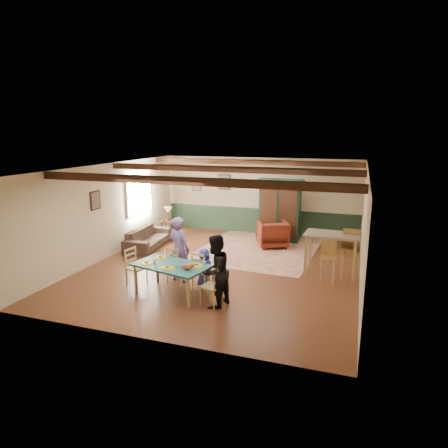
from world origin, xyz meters
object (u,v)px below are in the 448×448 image
(dining_chair_far_left, at_px, (177,264))
(person_man, at_px, (179,249))
(counter_table, at_px, (331,255))
(bar_stool_right, at_px, (350,255))
(dining_chair_far_right, at_px, (203,270))
(sofa, at_px, (148,238))
(bar_stool_left, at_px, (328,263))
(end_table, at_px, (169,229))
(armoire, at_px, (280,210))
(dining_chair_end_left, at_px, (136,267))
(dining_table, at_px, (172,280))
(dining_chair_end_right, at_px, (211,285))
(person_child, at_px, (204,268))
(cat, at_px, (187,266))
(armchair, at_px, (273,234))
(table_lamp, at_px, (168,214))
(person_woman, at_px, (215,271))

(dining_chair_far_left, relative_size, person_man, 0.55)
(counter_table, relative_size, bar_stool_right, 1.08)
(dining_chair_far_right, relative_size, counter_table, 0.67)
(dining_chair_far_left, height_order, dining_chair_far_right, same)
(person_man, bearing_deg, bar_stool_right, -146.07)
(sofa, bearing_deg, counter_table, -104.23)
(person_man, bearing_deg, bar_stool_left, -151.31)
(end_table, xyz_separation_m, counter_table, (5.66, -2.26, 0.29))
(bar_stool_right, bearing_deg, armoire, 129.50)
(dining_chair_far_right, bearing_deg, dining_chair_end_left, 24.92)
(end_table, bearing_deg, bar_stool_left, -26.81)
(dining_table, distance_m, dining_chair_end_right, 1.08)
(end_table, distance_m, counter_table, 6.10)
(person_child, distance_m, bar_stool_right, 3.60)
(bar_stool_right, bearing_deg, sofa, 173.25)
(cat, bearing_deg, person_man, 136.55)
(dining_chair_end_right, distance_m, cat, 0.66)
(armchair, bearing_deg, end_table, -26.87)
(table_lamp, distance_m, counter_table, 6.10)
(dining_chair_far_left, bearing_deg, end_table, -47.25)
(dining_chair_far_right, distance_m, bar_stool_left, 2.98)
(person_man, xyz_separation_m, table_lamp, (-2.19, 3.79, -0.02))
(person_man, xyz_separation_m, person_woman, (1.33, -1.09, -0.04))
(cat, relative_size, sofa, 0.16)
(dining_chair_far_right, xyz_separation_m, dining_chair_end_right, (0.53, -0.82, 0.00))
(dining_chair_end_right, xyz_separation_m, end_table, (-3.43, 4.85, -0.17))
(dining_chair_far_right, height_order, cat, dining_chair_far_right)
(dining_table, relative_size, table_lamp, 3.41)
(counter_table, bearing_deg, dining_table, -144.50)
(bar_stool_right, bearing_deg, table_lamp, 160.88)
(sofa, xyz_separation_m, bar_stool_right, (6.12, -0.90, 0.31))
(cat, distance_m, counter_table, 3.80)
(cat, relative_size, table_lamp, 0.68)
(dining_chair_end_left, height_order, table_lamp, table_lamp)
(table_lamp, height_order, bar_stool_left, bar_stool_left)
(bar_stool_left, bearing_deg, dining_chair_end_right, -141.35)
(person_woman, relative_size, armchair, 1.67)
(person_child, bearing_deg, armchair, -88.40)
(dining_chair_far_left, bearing_deg, bar_stool_right, -145.23)
(armchair, distance_m, counter_table, 2.89)
(person_man, distance_m, armchair, 3.98)
(dining_table, bearing_deg, table_lamp, 117.34)
(armoire, bearing_deg, person_woman, -91.41)
(bar_stool_right, bearing_deg, dining_chair_far_right, -150.25)
(dining_chair_far_right, xyz_separation_m, bar_stool_right, (3.21, 1.72, 0.17))
(dining_chair_far_right, height_order, counter_table, counter_table)
(bar_stool_left, bearing_deg, person_woman, -139.84)
(armoire, height_order, bar_stool_right, armoire)
(person_man, bearing_deg, dining_table, 116.57)
(dining_chair_end_left, distance_m, bar_stool_right, 5.20)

